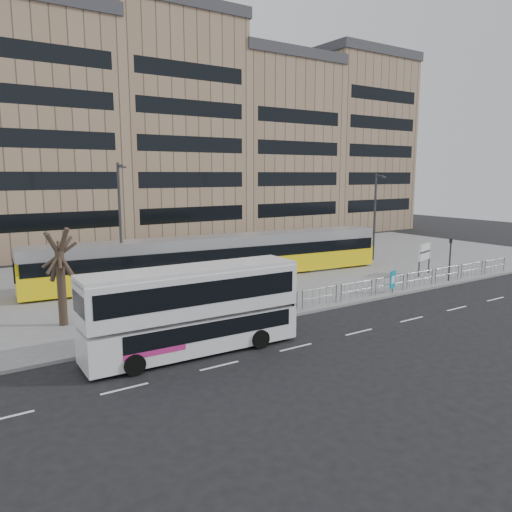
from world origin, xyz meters
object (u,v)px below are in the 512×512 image
traffic_light_west (225,285)px  traffic_light_east (450,254)px  bare_tree (57,225)px  lamp_post_east (375,213)px  double_decker_bus (193,307)px  ad_panel (393,280)px  lamp_post_west (121,222)px  station_sign (425,253)px  pedestrian (153,291)px  tram (219,257)px

traffic_light_west → traffic_light_east: size_ratio=1.00×
traffic_light_east → traffic_light_west: bearing=-174.1°
traffic_light_east → bare_tree: size_ratio=0.43×
lamp_post_east → bare_tree: bearing=-169.8°
double_decker_bus → traffic_light_east: bearing=8.6°
ad_panel → lamp_post_west: (-14.42, 10.33, 3.72)m
traffic_light_east → station_sign: bearing=89.0°
double_decker_bus → lamp_post_east: lamp_post_east is taller
station_sign → ad_panel: size_ratio=1.67×
traffic_light_east → lamp_post_west: bearing=160.3°
double_decker_bus → lamp_post_west: bearing=86.4°
pedestrian → traffic_light_west: bearing=-176.1°
station_sign → lamp_post_east: lamp_post_east is taller
traffic_light_east → bare_tree: bare_tree is taller
double_decker_bus → traffic_light_east: (21.83, 2.61, 0.05)m
tram → pedestrian: tram is taller
double_decker_bus → station_sign: (22.15, 5.04, -0.25)m
tram → bare_tree: bearing=-150.3°
lamp_post_east → bare_tree: 28.46m
ad_panel → lamp_post_east: bearing=31.1°
ad_panel → traffic_light_west: bearing=160.7°
ad_panel → traffic_light_west: (-12.36, 0.38, 1.13)m
station_sign → lamp_post_east: size_ratio=0.31×
double_decker_bus → station_sign: 22.72m
double_decker_bus → pedestrian: (1.48, 8.23, -1.09)m
double_decker_bus → bare_tree: 8.61m
tram → pedestrian: 8.08m
pedestrian → lamp_post_east: lamp_post_east is taller
traffic_light_east → lamp_post_east: lamp_post_east is taller
ad_panel → traffic_light_east: traffic_light_east is taller
traffic_light_west → bare_tree: 8.90m
tram → bare_tree: size_ratio=3.79×
lamp_post_west → tram: bearing=-2.1°
traffic_light_west → ad_panel: bearing=-3.6°
ad_panel → traffic_light_west: size_ratio=0.47×
ad_panel → bare_tree: bearing=149.4°
ad_panel → traffic_light_east: size_ratio=0.47×
ad_panel → lamp_post_east: size_ratio=0.19×
traffic_light_west → lamp_post_east: size_ratio=0.40×
station_sign → traffic_light_west: traffic_light_west is taller
station_sign → traffic_light_west: 19.03m
double_decker_bus → lamp_post_west: lamp_post_west is taller
traffic_light_west → lamp_post_west: bearing=99.8°
traffic_light_east → lamp_post_east: (2.23, 9.38, 2.23)m
traffic_light_east → bare_tree: 26.32m
station_sign → bare_tree: (-26.09, 1.91, 3.47)m
double_decker_bus → lamp_post_west: 13.05m
pedestrian → tram: bearing=-72.4°
traffic_light_east → lamp_post_east: 9.90m
tram → pedestrian: bearing=-142.7°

